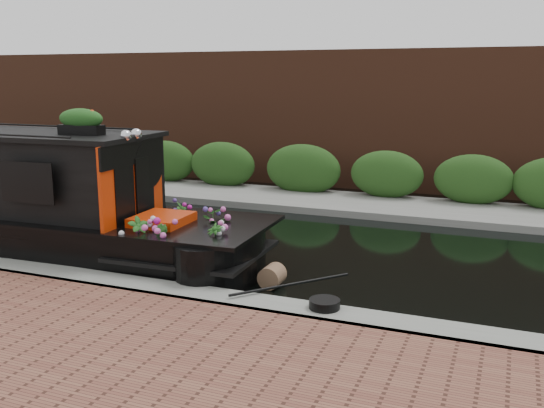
% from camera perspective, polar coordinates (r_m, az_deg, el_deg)
% --- Properties ---
extents(ground, '(80.00, 80.00, 0.00)m').
position_cam_1_polar(ground, '(12.21, -5.36, -3.55)').
color(ground, black).
rests_on(ground, ground).
extents(near_bank_coping, '(40.00, 0.60, 0.50)m').
position_cam_1_polar(near_bank_coping, '(9.54, -14.56, -8.37)').
color(near_bank_coping, gray).
rests_on(near_bank_coping, ground).
extents(far_bank_path, '(40.00, 2.40, 0.34)m').
position_cam_1_polar(far_bank_path, '(15.95, 1.57, 0.18)').
color(far_bank_path, slate).
rests_on(far_bank_path, ground).
extents(far_hedge, '(40.00, 1.10, 2.80)m').
position_cam_1_polar(far_hedge, '(16.78, 2.64, 0.76)').
color(far_hedge, '#224617').
rests_on(far_hedge, ground).
extents(far_brick_wall, '(40.00, 1.00, 8.00)m').
position_cam_1_polar(far_brick_wall, '(18.74, 4.78, 1.91)').
color(far_brick_wall, '#532B1C').
rests_on(far_brick_wall, ground).
extents(rope_fender, '(0.36, 0.38, 0.36)m').
position_cam_1_polar(rope_fender, '(9.56, 0.01, -6.80)').
color(rope_fender, brown).
rests_on(rope_fender, ground).
extents(coiled_mooring_rope, '(0.41, 0.41, 0.12)m').
position_cam_1_polar(coiled_mooring_rope, '(8.12, 4.97, -9.34)').
color(coiled_mooring_rope, black).
rests_on(coiled_mooring_rope, near_bank_coping).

